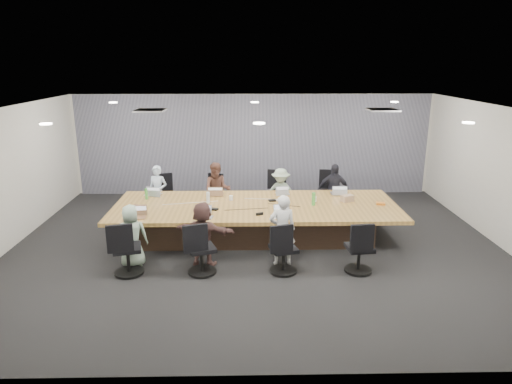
{
  "coord_description": "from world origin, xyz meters",
  "views": [
    {
      "loc": [
        -0.19,
        -8.71,
        3.69
      ],
      "look_at": [
        0.0,
        0.4,
        1.05
      ],
      "focal_mm": 32.0,
      "sensor_mm": 36.0,
      "label": 1
    }
  ],
  "objects_px": {
    "chair_1": "(219,198)",
    "laptop_5": "(205,217)",
    "chair_5": "(202,252)",
    "stapler": "(260,214)",
    "person_0": "(158,192)",
    "laptop_4": "(138,218)",
    "chair_3": "(330,195)",
    "laptop_3": "(338,193)",
    "mug_brown": "(136,207)",
    "bottle_green_left": "(146,194)",
    "bottle_clear": "(208,198)",
    "chair_4": "(128,252)",
    "canvas_bag": "(347,198)",
    "conference_table": "(256,220)",
    "laptop_6": "(280,217)",
    "chair_6": "(283,253)",
    "person_3": "(333,190)",
    "laptop_1": "(216,194)",
    "person_4": "(132,236)",
    "person_6": "(282,230)",
    "person_1": "(217,190)",
    "laptop_0": "(153,194)",
    "person_2": "(281,193)",
    "laptop_2": "(283,194)",
    "snack_packet": "(381,204)",
    "bottle_green_right": "(314,199)",
    "chair_7": "(359,252)",
    "chair_2": "(280,195)",
    "chair_0": "(161,199)"
  },
  "relations": [
    {
      "from": "person_3",
      "to": "bottle_green_right",
      "type": "height_order",
      "value": "person_3"
    },
    {
      "from": "chair_5",
      "to": "chair_1",
      "type": "bearing_deg",
      "value": 68.55
    },
    {
      "from": "laptop_3",
      "to": "person_6",
      "type": "height_order",
      "value": "person_6"
    },
    {
      "from": "chair_6",
      "to": "person_3",
      "type": "xyz_separation_m",
      "value": [
        1.45,
        3.05,
        0.27
      ]
    },
    {
      "from": "laptop_5",
      "to": "snack_packet",
      "type": "distance_m",
      "value": 3.73
    },
    {
      "from": "chair_3",
      "to": "person_0",
      "type": "height_order",
      "value": "person_0"
    },
    {
      "from": "laptop_2",
      "to": "snack_packet",
      "type": "distance_m",
      "value": 2.19
    },
    {
      "from": "chair_0",
      "to": "chair_1",
      "type": "bearing_deg",
      "value": 162.73
    },
    {
      "from": "chair_4",
      "to": "canvas_bag",
      "type": "xyz_separation_m",
      "value": [
        4.3,
        1.9,
        0.4
      ]
    },
    {
      "from": "chair_7",
      "to": "person_2",
      "type": "distance_m",
      "value": 3.28
    },
    {
      "from": "chair_4",
      "to": "person_3",
      "type": "height_order",
      "value": "person_3"
    },
    {
      "from": "laptop_5",
      "to": "conference_table",
      "type": "bearing_deg",
      "value": 48.83
    },
    {
      "from": "chair_3",
      "to": "laptop_1",
      "type": "relative_size",
      "value": 2.5
    },
    {
      "from": "chair_1",
      "to": "bottle_green_right",
      "type": "distance_m",
      "value": 2.8
    },
    {
      "from": "chair_3",
      "to": "bottle_green_right",
      "type": "relative_size",
      "value": 3.14
    },
    {
      "from": "bottle_clear",
      "to": "mug_brown",
      "type": "distance_m",
      "value": 1.51
    },
    {
      "from": "chair_0",
      "to": "laptop_6",
      "type": "height_order",
      "value": "laptop_6"
    },
    {
      "from": "person_4",
      "to": "person_1",
      "type": "bearing_deg",
      "value": -130.34
    },
    {
      "from": "laptop_0",
      "to": "stapler",
      "type": "distance_m",
      "value": 2.81
    },
    {
      "from": "person_0",
      "to": "person_6",
      "type": "distance_m",
      "value": 3.88
    },
    {
      "from": "stapler",
      "to": "mug_brown",
      "type": "bearing_deg",
      "value": 149.6
    },
    {
      "from": "chair_5",
      "to": "stapler",
      "type": "relative_size",
      "value": 5.45
    },
    {
      "from": "chair_1",
      "to": "laptop_5",
      "type": "bearing_deg",
      "value": 106.0
    },
    {
      "from": "chair_1",
      "to": "person_2",
      "type": "bearing_deg",
      "value": -174.54
    },
    {
      "from": "laptop_4",
      "to": "stapler",
      "type": "distance_m",
      "value": 2.37
    },
    {
      "from": "bottle_green_right",
      "to": "chair_5",
      "type": "bearing_deg",
      "value": -143.43
    },
    {
      "from": "laptop_0",
      "to": "person_2",
      "type": "height_order",
      "value": "person_2"
    },
    {
      "from": "laptop_3",
      "to": "laptop_6",
      "type": "bearing_deg",
      "value": 49.41
    },
    {
      "from": "laptop_2",
      "to": "snack_packet",
      "type": "bearing_deg",
      "value": 149.74
    },
    {
      "from": "chair_3",
      "to": "conference_table",
      "type": "bearing_deg",
      "value": 48.55
    },
    {
      "from": "person_0",
      "to": "laptop_4",
      "type": "height_order",
      "value": "person_0"
    },
    {
      "from": "chair_3",
      "to": "snack_packet",
      "type": "xyz_separation_m",
      "value": [
        0.75,
        -1.74,
        0.33
      ]
    },
    {
      "from": "snack_packet",
      "to": "person_3",
      "type": "bearing_deg",
      "value": 118.15
    },
    {
      "from": "chair_2",
      "to": "laptop_2",
      "type": "xyz_separation_m",
      "value": [
        0.0,
        -0.9,
        0.31
      ]
    },
    {
      "from": "bottle_green_left",
      "to": "bottle_clear",
      "type": "distance_m",
      "value": 1.42
    },
    {
      "from": "person_3",
      "to": "laptop_4",
      "type": "bearing_deg",
      "value": -147.29
    },
    {
      "from": "person_0",
      "to": "snack_packet",
      "type": "height_order",
      "value": "person_0"
    },
    {
      "from": "laptop_3",
      "to": "mug_brown",
      "type": "relative_size",
      "value": 3.36
    },
    {
      "from": "chair_4",
      "to": "bottle_green_left",
      "type": "bearing_deg",
      "value": 79.05
    },
    {
      "from": "chair_6",
      "to": "person_0",
      "type": "relative_size",
      "value": 0.59
    },
    {
      "from": "laptop_6",
      "to": "bottle_green_right",
      "type": "distance_m",
      "value": 1.07
    },
    {
      "from": "stapler",
      "to": "chair_3",
      "type": "bearing_deg",
      "value": 31.22
    },
    {
      "from": "laptop_1",
      "to": "person_4",
      "type": "distance_m",
      "value": 2.58
    },
    {
      "from": "laptop_0",
      "to": "chair_0",
      "type": "bearing_deg",
      "value": -76.85
    },
    {
      "from": "chair_7",
      "to": "person_6",
      "type": "height_order",
      "value": "person_6"
    },
    {
      "from": "chair_2",
      "to": "canvas_bag",
      "type": "distance_m",
      "value": 2.06
    },
    {
      "from": "laptop_4",
      "to": "bottle_clear",
      "type": "relative_size",
      "value": 1.21
    },
    {
      "from": "person_0",
      "to": "laptop_6",
      "type": "height_order",
      "value": "person_0"
    },
    {
      "from": "person_1",
      "to": "bottle_clear",
      "type": "xyz_separation_m",
      "value": [
        -0.12,
        -1.2,
        0.18
      ]
    },
    {
      "from": "person_0",
      "to": "person_4",
      "type": "height_order",
      "value": "person_0"
    }
  ]
}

